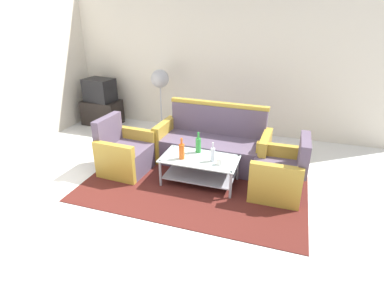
% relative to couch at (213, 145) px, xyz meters
% --- Properties ---
extents(ground_plane, '(14.00, 14.00, 0.00)m').
position_rel_couch_xyz_m(ground_plane, '(-0.19, -1.48, -0.32)').
color(ground_plane, white).
extents(wall_back, '(6.52, 0.12, 2.80)m').
position_rel_couch_xyz_m(wall_back, '(-0.19, 1.58, 1.08)').
color(wall_back, silver).
rests_on(wall_back, ground).
extents(rug, '(3.16, 2.15, 0.01)m').
position_rel_couch_xyz_m(rug, '(-0.07, -0.68, -0.31)').
color(rug, '#511E19').
rests_on(rug, ground).
extents(couch, '(1.82, 0.80, 0.96)m').
position_rel_couch_xyz_m(couch, '(0.00, 0.00, 0.00)').
color(couch, '#5B4C60').
rests_on(couch, rug).
extents(armchair_left, '(0.74, 0.80, 0.85)m').
position_rel_couch_xyz_m(armchair_left, '(-1.24, -0.69, -0.03)').
color(armchair_left, '#5B4C60').
rests_on(armchair_left, rug).
extents(armchair_right, '(0.71, 0.76, 0.85)m').
position_rel_couch_xyz_m(armchair_right, '(1.10, -0.61, -0.03)').
color(armchair_right, '#5B4C60').
rests_on(armchair_right, rug).
extents(coffee_table, '(1.10, 0.60, 0.40)m').
position_rel_couch_xyz_m(coffee_table, '(-0.01, -0.70, -0.04)').
color(coffee_table, silver).
rests_on(coffee_table, rug).
extents(bottle_clear, '(0.06, 0.06, 0.28)m').
position_rel_couch_xyz_m(bottle_clear, '(0.19, -0.74, 0.20)').
color(bottle_clear, silver).
rests_on(bottle_clear, coffee_table).
extents(bottle_green, '(0.08, 0.08, 0.32)m').
position_rel_couch_xyz_m(bottle_green, '(-0.09, -0.52, 0.22)').
color(bottle_green, '#2D8C38').
rests_on(bottle_green, coffee_table).
extents(bottle_orange, '(0.08, 0.08, 0.32)m').
position_rel_couch_xyz_m(bottle_orange, '(-0.25, -0.80, 0.21)').
color(bottle_orange, '#D85919').
rests_on(bottle_orange, coffee_table).
extents(cup, '(0.08, 0.08, 0.10)m').
position_rel_couch_xyz_m(cup, '(0.30, -0.81, 0.14)').
color(cup, silver).
rests_on(cup, coffee_table).
extents(tv_stand, '(0.80, 0.50, 0.52)m').
position_rel_couch_xyz_m(tv_stand, '(-2.81, 1.07, -0.06)').
color(tv_stand, black).
rests_on(tv_stand, ground).
extents(television, '(0.65, 0.52, 0.48)m').
position_rel_couch_xyz_m(television, '(-2.81, 1.07, 0.44)').
color(television, black).
rests_on(television, tv_stand).
extents(pedestal_fan, '(0.36, 0.36, 1.27)m').
position_rel_couch_xyz_m(pedestal_fan, '(-1.40, 1.12, 0.70)').
color(pedestal_fan, '#2D2D33').
rests_on(pedestal_fan, ground).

